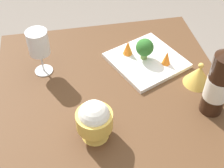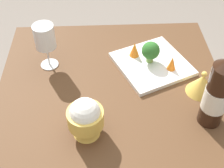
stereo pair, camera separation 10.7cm
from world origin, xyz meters
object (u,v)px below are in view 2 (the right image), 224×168
at_px(wine_glass, 45,38).
at_px(wine_bottle, 218,92).
at_px(rice_bowl, 85,118).
at_px(rice_bowl_lid, 202,84).
at_px(carrot_garnish_left, 172,63).
at_px(broccoli_floret, 151,51).
at_px(serving_plate, 152,64).
at_px(carrot_garnish_right, 134,49).

bearing_deg(wine_glass, wine_bottle, 151.41).
xyz_separation_m(wine_bottle, rice_bowl, (0.39, 0.03, -0.06)).
height_order(wine_glass, rice_bowl, wine_glass).
relative_size(rice_bowl, rice_bowl_lid, 1.42).
distance_m(wine_bottle, carrot_garnish_left, 0.26).
relative_size(wine_glass, broccoli_floret, 2.09).
xyz_separation_m(wine_bottle, serving_plate, (0.15, -0.27, -0.12)).
distance_m(serving_plate, carrot_garnish_right, 0.09).
bearing_deg(rice_bowl_lid, carrot_garnish_left, -51.30).
relative_size(rice_bowl, serving_plate, 0.43).
height_order(serving_plate, carrot_garnish_right, carrot_garnish_right).
relative_size(wine_glass, serving_plate, 0.54).
distance_m(wine_glass, carrot_garnish_left, 0.47).
height_order(rice_bowl, carrot_garnish_right, rice_bowl).
relative_size(rice_bowl_lid, carrot_garnish_right, 1.70).
relative_size(wine_bottle, wine_glass, 1.83).
distance_m(broccoli_floret, carrot_garnish_right, 0.07).
bearing_deg(wine_glass, rice_bowl_lid, 162.92).
distance_m(rice_bowl_lid, broccoli_floret, 0.22).
bearing_deg(rice_bowl, wine_bottle, -175.11).
bearing_deg(rice_bowl, carrot_garnish_right, -117.27).
xyz_separation_m(rice_bowl, rice_bowl_lid, (-0.40, -0.16, -0.04)).
relative_size(serving_plate, broccoli_floret, 3.84).
distance_m(rice_bowl, serving_plate, 0.40).
bearing_deg(broccoli_floret, rice_bowl_lid, 136.03).
bearing_deg(broccoli_floret, wine_glass, -2.07).
height_order(carrot_garnish_left, carrot_garnish_right, carrot_garnish_right).
bearing_deg(rice_bowl, serving_plate, -128.75).
xyz_separation_m(wine_glass, rice_bowl, (-0.15, 0.33, -0.05)).
distance_m(serving_plate, broccoli_floret, 0.06).
bearing_deg(serving_plate, broccoli_floret, -39.20).
bearing_deg(wine_glass, serving_plate, 176.90).
distance_m(rice_bowl_lid, carrot_garnish_left, 0.14).
relative_size(rice_bowl_lid, broccoli_floret, 1.17).
distance_m(broccoli_floret, carrot_garnish_left, 0.09).
height_order(wine_bottle, rice_bowl_lid, wine_bottle).
relative_size(wine_bottle, broccoli_floret, 3.82).
height_order(wine_bottle, carrot_garnish_right, wine_bottle).
xyz_separation_m(wine_bottle, rice_bowl_lid, (-0.00, -0.13, -0.09)).
height_order(wine_bottle, broccoli_floret, wine_bottle).
distance_m(wine_glass, carrot_garnish_right, 0.34).
height_order(broccoli_floret, carrot_garnish_left, broccoli_floret).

